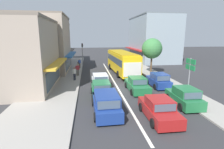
% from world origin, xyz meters
% --- Properties ---
extents(ground_plane, '(140.00, 140.00, 0.00)m').
position_xyz_m(ground_plane, '(0.00, 0.00, 0.00)').
color(ground_plane, '#2D2D30').
extents(lane_centre_line, '(0.20, 28.00, 0.01)m').
position_xyz_m(lane_centre_line, '(0.00, 4.00, 0.00)').
color(lane_centre_line, silver).
rests_on(lane_centre_line, ground).
extents(sidewalk_left, '(5.20, 44.00, 0.14)m').
position_xyz_m(sidewalk_left, '(-6.80, 6.00, 0.07)').
color(sidewalk_left, gray).
rests_on(sidewalk_left, ground).
extents(kerb_right, '(2.80, 44.00, 0.12)m').
position_xyz_m(kerb_right, '(6.20, 6.00, 0.06)').
color(kerb_right, gray).
rests_on(kerb_right, ground).
extents(shopfront_corner_near, '(7.74, 8.99, 7.34)m').
position_xyz_m(shopfront_corner_near, '(-10.18, 1.67, 3.66)').
color(shopfront_corner_near, gray).
rests_on(shopfront_corner_near, ground).
extents(shopfront_mid_block, '(8.91, 9.36, 8.64)m').
position_xyz_m(shopfront_mid_block, '(-10.18, 11.07, 4.31)').
color(shopfront_mid_block, gray).
rests_on(shopfront_mid_block, ground).
extents(shopfront_far_end, '(7.14, 9.44, 8.31)m').
position_xyz_m(shopfront_far_end, '(-10.18, 20.65, 4.15)').
color(shopfront_far_end, beige).
rests_on(shopfront_far_end, ground).
extents(building_right_far, '(8.80, 13.88, 9.90)m').
position_xyz_m(building_right_far, '(11.48, 21.41, 4.94)').
color(building_right_far, '#84939E').
rests_on(building_right_far, ground).
extents(city_bus, '(3.11, 10.96, 3.23)m').
position_xyz_m(city_bus, '(1.94, 8.27, 1.88)').
color(city_bus, yellow).
rests_on(city_bus, ground).
extents(wagon_queue_far_back, '(2.00, 4.53, 1.58)m').
position_xyz_m(wagon_queue_far_back, '(-1.91, -5.54, 0.75)').
color(wagon_queue_far_back, navy).
rests_on(wagon_queue_far_back, ground).
extents(hatchback_adjacent_lane_trail, '(1.90, 3.75, 1.54)m').
position_xyz_m(hatchback_adjacent_lane_trail, '(-1.89, 1.02, 0.71)').
color(hatchback_adjacent_lane_trail, silver).
rests_on(hatchback_adjacent_lane_trail, ground).
extents(sedan_behind_bus_near, '(1.91, 4.20, 1.47)m').
position_xyz_m(sedan_behind_bus_near, '(1.78, -0.72, 0.66)').
color(sedan_behind_bus_near, '#1E6638').
rests_on(sedan_behind_bus_near, ground).
extents(sedan_adjacent_lane_lead, '(1.93, 4.22, 1.47)m').
position_xyz_m(sedan_adjacent_lane_lead, '(1.56, -6.88, 0.66)').
color(sedan_adjacent_lane_lead, maroon).
rests_on(sedan_adjacent_lane_lead, ground).
extents(hatchback_queue_gap_filler, '(1.84, 3.71, 1.54)m').
position_xyz_m(hatchback_queue_gap_filler, '(-2.02, -2.19, 0.71)').
color(hatchback_queue_gap_filler, '#1E6638').
rests_on(hatchback_queue_gap_filler, ground).
extents(parked_hatchback_kerb_front, '(1.89, 3.74, 1.54)m').
position_xyz_m(parked_hatchback_kerb_front, '(4.52, -4.97, 0.71)').
color(parked_hatchback_kerb_front, '#1E6638').
rests_on(parked_hatchback_kerb_front, ground).
extents(parked_hatchback_kerb_second, '(1.85, 3.72, 1.54)m').
position_xyz_m(parked_hatchback_kerb_second, '(4.60, 0.49, 0.71)').
color(parked_hatchback_kerb_second, navy).
rests_on(parked_hatchback_kerb_second, ground).
extents(traffic_light_downstreet, '(0.32, 0.24, 4.20)m').
position_xyz_m(traffic_light_downstreet, '(-4.17, 16.61, 2.85)').
color(traffic_light_downstreet, gray).
rests_on(traffic_light_downstreet, ground).
extents(directional_road_sign, '(0.10, 1.40, 3.60)m').
position_xyz_m(directional_road_sign, '(6.09, -2.92, 2.70)').
color(directional_road_sign, gray).
rests_on(directional_road_sign, ground).
extents(street_tree_right, '(2.92, 2.92, 5.26)m').
position_xyz_m(street_tree_right, '(6.05, 6.85, 3.78)').
color(street_tree_right, brown).
rests_on(street_tree_right, ground).
extents(pedestrian_with_handbag_near, '(0.59, 0.52, 1.63)m').
position_xyz_m(pedestrian_with_handbag_near, '(-4.63, 12.70, 1.07)').
color(pedestrian_with_handbag_near, '#4C4742').
rests_on(pedestrian_with_handbag_near, sidewalk_left).
extents(pedestrian_browsing_midblock, '(0.46, 0.40, 1.63)m').
position_xyz_m(pedestrian_browsing_midblock, '(-4.86, 4.21, 1.07)').
color(pedestrian_browsing_midblock, '#232838').
rests_on(pedestrian_browsing_midblock, sidewalk_left).
extents(pedestrian_far_walker, '(0.55, 0.31, 1.63)m').
position_xyz_m(pedestrian_far_walker, '(-4.63, 6.82, 1.07)').
color(pedestrian_far_walker, '#4C4742').
rests_on(pedestrian_far_walker, sidewalk_left).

